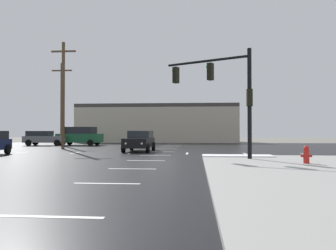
# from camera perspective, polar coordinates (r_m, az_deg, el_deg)

# --- Properties ---
(ground_plane) EXTENTS (120.00, 120.00, 0.00)m
(ground_plane) POSITION_cam_1_polar(r_m,az_deg,el_deg) (24.29, -1.57, -4.75)
(ground_plane) COLOR slate
(road_asphalt) EXTENTS (44.00, 44.00, 0.02)m
(road_asphalt) POSITION_cam_1_polar(r_m,az_deg,el_deg) (24.29, -1.57, -4.73)
(road_asphalt) COLOR black
(road_asphalt) RESTS_ON ground_plane
(snow_strip_curbside) EXTENTS (4.00, 1.60, 0.06)m
(snow_strip_curbside) POSITION_cam_1_polar(r_m,az_deg,el_deg) (20.28, 11.40, -4.99)
(snow_strip_curbside) COLOR white
(snow_strip_curbside) RESTS_ON sidewalk_corner
(lane_markings) EXTENTS (36.15, 36.15, 0.01)m
(lane_markings) POSITION_cam_1_polar(r_m,az_deg,el_deg) (22.82, 1.07, -4.93)
(lane_markings) COLOR silver
(lane_markings) RESTS_ON road_asphalt
(traffic_signal_mast) EXTENTS (4.61, 2.55, 5.80)m
(traffic_signal_mast) POSITION_cam_1_polar(r_m,az_deg,el_deg) (19.21, 9.32, 6.30)
(traffic_signal_mast) COLOR black
(traffic_signal_mast) RESTS_ON sidewalk_corner
(fire_hydrant) EXTENTS (0.48, 0.26, 0.79)m
(fire_hydrant) POSITION_cam_1_polar(r_m,az_deg,el_deg) (16.65, 21.87, -4.54)
(fire_hydrant) COLOR red
(fire_hydrant) RESTS_ON sidewalk_corner
(strip_building_background) EXTENTS (22.20, 8.00, 5.31)m
(strip_building_background) POSITION_cam_1_polar(r_m,az_deg,el_deg) (49.86, -1.59, 0.22)
(strip_building_background) COLOR #BCB29E
(strip_building_background) RESTS_ON ground_plane
(sedan_black) EXTENTS (2.06, 4.56, 1.58)m
(sedan_black) POSITION_cam_1_polar(r_m,az_deg,el_deg) (26.84, -4.70, -2.57)
(sedan_black) COLOR black
(sedan_black) RESTS_ON road_asphalt
(suv_green) EXTENTS (4.95, 2.47, 2.03)m
(suv_green) POSITION_cam_1_polar(r_m,az_deg,el_deg) (39.24, -14.38, -1.70)
(suv_green) COLOR #195933
(suv_green) RESTS_ON road_asphalt
(sedan_grey) EXTENTS (4.62, 2.23, 1.58)m
(sedan_grey) POSITION_cam_1_polar(r_m,az_deg,el_deg) (39.82, -19.75, -2.01)
(sedan_grey) COLOR slate
(sedan_grey) RESTS_ON road_asphalt
(utility_pole_far) EXTENTS (2.20, 0.28, 9.40)m
(utility_pole_far) POSITION_cam_1_polar(r_m,az_deg,el_deg) (31.72, -16.92, 5.06)
(utility_pole_far) COLOR brown
(utility_pole_far) RESTS_ON ground_plane
(utility_pole_distant) EXTENTS (2.20, 0.28, 8.91)m
(utility_pole_distant) POSITION_cam_1_polar(r_m,az_deg,el_deg) (38.85, -17.14, 3.58)
(utility_pole_distant) COLOR brown
(utility_pole_distant) RESTS_ON ground_plane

